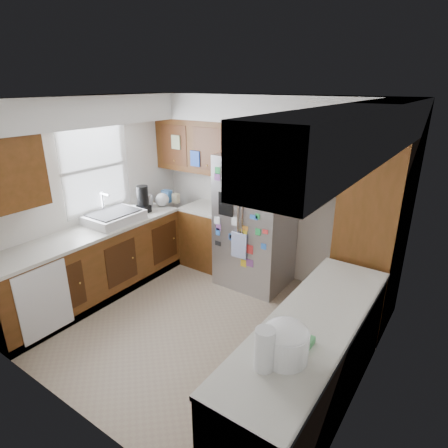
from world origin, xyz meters
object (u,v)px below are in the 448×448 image
at_px(paper_towel, 265,349).
at_px(fridge, 255,222).
at_px(pantry, 372,235).
at_px(rice_cooker, 285,340).

bearing_deg(paper_towel, fridge, 121.35).
bearing_deg(fridge, paper_towel, -58.65).
relative_size(pantry, paper_towel, 7.31).
bearing_deg(pantry, paper_towel, -91.66).
relative_size(pantry, fridge, 1.19).
height_order(pantry, rice_cooker, pantry).
bearing_deg(rice_cooker, paper_towel, -112.57).
relative_size(rice_cooker, paper_towel, 1.09).
xyz_separation_m(pantry, paper_towel, (-0.07, -2.30, -0.01)).
relative_size(fridge, paper_towel, 6.12).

